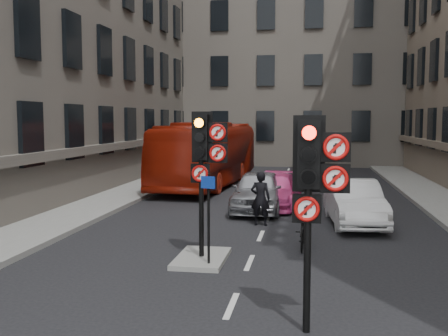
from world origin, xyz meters
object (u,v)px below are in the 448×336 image
(signal_near, at_px, (314,177))
(car_pink, at_px, (276,191))
(signal_far, at_px, (205,152))
(motorcyclist, at_px, (260,198))
(motorcycle, at_px, (303,231))
(car_white, at_px, (354,202))
(car_silver, at_px, (258,191))
(info_sign, at_px, (208,207))
(bus_red, at_px, (209,154))

(signal_near, relative_size, car_pink, 0.81)
(signal_near, bearing_deg, signal_far, 123.02)
(signal_near, relative_size, motorcyclist, 1.99)
(motorcycle, relative_size, motorcyclist, 0.92)
(car_pink, bearing_deg, car_white, -42.96)
(car_silver, bearing_deg, motorcycle, -72.45)
(motorcycle, distance_m, info_sign, 3.28)
(signal_far, relative_size, info_sign, 1.73)
(signal_far, distance_m, car_silver, 7.61)
(signal_far, xyz_separation_m, car_silver, (0.60, 7.34, -1.93))
(signal_far, height_order, bus_red, signal_far)
(motorcycle, height_order, motorcyclist, motorcyclist)
(signal_far, bearing_deg, bus_red, 100.61)
(signal_far, relative_size, car_pink, 0.81)
(car_pink, relative_size, bus_red, 0.37)
(car_white, height_order, info_sign, info_sign)
(signal_far, xyz_separation_m, car_pink, (1.21, 8.33, -2.06))
(car_pink, bearing_deg, bus_red, 126.39)
(signal_near, relative_size, info_sign, 1.73)
(signal_near, xyz_separation_m, car_pink, (-1.39, 12.33, -1.94))
(car_silver, xyz_separation_m, car_pink, (0.61, 0.99, -0.13))
(signal_near, bearing_deg, motorcyclist, 100.87)
(info_sign, bearing_deg, signal_near, -38.11)
(signal_far, distance_m, motorcycle, 3.64)
(motorcycle, relative_size, info_sign, 0.80)
(info_sign, bearing_deg, motorcycle, 62.68)
(car_silver, height_order, car_white, car_silver)
(car_pink, height_order, motorcyclist, motorcyclist)
(car_silver, bearing_deg, car_white, -30.88)
(car_pink, xyz_separation_m, bus_red, (-3.96, 6.32, 1.02))
(car_silver, relative_size, info_sign, 2.19)
(bus_red, height_order, info_sign, bus_red)
(car_silver, height_order, motorcyclist, motorcyclist)
(signal_far, bearing_deg, motorcyclist, 78.29)
(signal_near, relative_size, signal_far, 1.00)
(signal_near, relative_size, car_silver, 0.79)
(car_pink, distance_m, motorcycle, 6.80)
(motorcycle, bearing_deg, car_silver, 110.21)
(car_pink, height_order, motorcycle, car_pink)
(signal_far, bearing_deg, car_pink, 81.70)
(signal_far, xyz_separation_m, motorcyclist, (0.95, 4.59, -1.80))
(car_silver, bearing_deg, info_sign, -92.64)
(signal_far, height_order, car_white, signal_far)
(bus_red, bearing_deg, car_silver, -61.47)
(signal_near, height_order, car_pink, signal_near)
(bus_red, xyz_separation_m, motorcyclist, (3.70, -10.06, -0.77))
(motorcycle, height_order, info_sign, info_sign)
(signal_near, bearing_deg, car_white, 81.27)
(signal_near, height_order, car_white, signal_near)
(motorcycle, bearing_deg, bus_red, 114.33)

